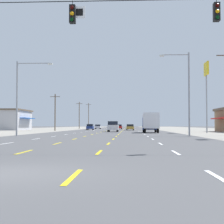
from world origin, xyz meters
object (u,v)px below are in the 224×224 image
Objects in this scene: box_truck_far_right_nearest at (150,122)px; hatchback_far_left_midfar at (90,127)px; sedan_inner_right_distant_b at (130,126)px; sedan_far_left_farthest at (98,127)px; sedan_inner_right_farther at (130,127)px; streetlight_left_row_0 at (21,92)px; sedan_center_turn_distant_a at (119,127)px; pole_sign_right_row_1 at (206,77)px; sedan_center_turn_far at (119,127)px; suv_center_turn_near at (113,126)px; streetlight_right_row_0 at (186,88)px; sedan_inner_right_mid at (130,127)px.

box_truck_far_right_nearest reaches higher than hatchback_far_left_midfar.
box_truck_far_right_nearest is at bearing -87.45° from sedan_inner_right_distant_b.
box_truck_far_right_nearest reaches higher than sedan_far_left_farthest.
sedan_inner_right_farther is 21.09m from sedan_inner_right_distant_b.
sedan_center_turn_distant_a is at bearing 82.94° from streetlight_left_row_0.
sedan_center_turn_far is at bearing 107.13° from pole_sign_right_row_1.
sedan_center_turn_distant_a is (-0.27, 10.34, 0.00)m from sedan_center_turn_far.
sedan_inner_right_farther is (3.30, 42.57, -0.27)m from suv_center_turn_near.
sedan_inner_right_distant_b is 0.46× the size of streetlight_right_row_0.
streetlight_left_row_0 is (-16.42, -17.00, 3.39)m from box_truck_far_right_nearest.
sedan_inner_right_distant_b is (10.67, 13.60, 0.00)m from sedan_far_left_farthest.
box_truck_far_right_nearest is at bearing -76.53° from sedan_far_left_farthest.
streetlight_left_row_0 is (-25.50, -16.36, -3.83)m from pole_sign_right_row_1.
hatchback_far_left_midfar is 53.53m from streetlight_right_row_0.
sedan_inner_right_mid is 30.66m from pole_sign_right_row_1.
suv_center_turn_near is 52.67m from sedan_center_turn_distant_a.
sedan_far_left_farthest is at bearing 133.32° from sedan_center_turn_far.
hatchback_far_left_midfar is 0.87× the size of sedan_center_turn_distant_a.
sedan_center_turn_distant_a is at bearing 75.53° from hatchback_far_left_midfar.
sedan_far_left_farthest is (-10.61, 7.49, 0.00)m from sedan_inner_right_farther.
sedan_center_turn_distant_a is 1.00× the size of sedan_inner_right_distant_b.
pole_sign_right_row_1 is (12.33, -50.99, 8.30)m from sedan_inner_right_farther.
streetlight_right_row_0 reaches higher than suv_center_turn_near.
sedan_far_left_farthest is at bearing 102.75° from streetlight_right_row_0.
suv_center_turn_near is 50.59m from sedan_far_left_farthest.
box_truck_far_right_nearest is 71.53m from sedan_inner_right_distant_b.
sedan_center_turn_distant_a is (7.02, 2.60, 0.00)m from sedan_far_left_farthest.
sedan_far_left_farthest is at bearing 108.53° from sedan_inner_right_mid.
suv_center_turn_near is 0.55× the size of streetlight_left_row_0.
sedan_center_turn_far is at bearing -98.99° from sedan_inner_right_distant_b.
sedan_inner_right_mid is 12.87m from hatchback_far_left_midfar.
box_truck_far_right_nearest is 36.31m from hatchback_far_left_midfar.
streetlight_right_row_0 is at bearing -71.59° from hatchback_far_left_midfar.
sedan_center_turn_far and sedan_far_left_farthest have the same top height.
sedan_far_left_farthest and sedan_inner_right_distant_b have the same top height.
sedan_inner_right_mid is at bearing -89.98° from sedan_inner_right_farther.
sedan_inner_right_distant_b is at bearing 92.55° from box_truck_far_right_nearest.
sedan_inner_right_farther is at bearing 4.30° from sedan_center_turn_far.
box_truck_far_right_nearest is 0.74× the size of streetlight_right_row_0.
box_truck_far_right_nearest reaches higher than suv_center_turn_near.
streetlight_right_row_0 is at bearing -79.73° from box_truck_far_right_nearest.
box_truck_far_right_nearest is at bearing 175.98° from pole_sign_right_row_1.
sedan_far_left_farthest is 1.00× the size of sedan_inner_right_distant_b.
suv_center_turn_near is at bearing -74.39° from hatchback_far_left_midfar.
sedan_inner_right_farther is at bearing 95.37° from streetlight_right_row_0.
sedan_inner_right_mid and sedan_inner_right_farther have the same top height.
streetlight_left_row_0 is (-13.17, -67.36, 4.47)m from sedan_inner_right_farther.
sedan_center_turn_far is 1.00× the size of sedan_center_turn_distant_a.
sedan_center_turn_far is at bearing -175.70° from sedan_inner_right_farther.
sedan_far_left_farthest and sedan_center_turn_distant_a have the same top height.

